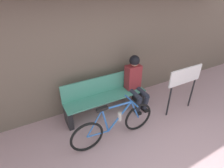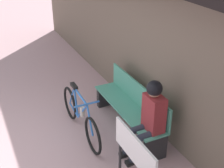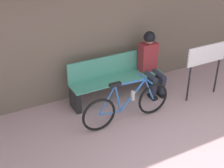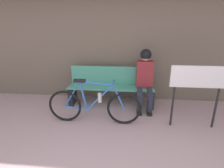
% 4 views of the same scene
% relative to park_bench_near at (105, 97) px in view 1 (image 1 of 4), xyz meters
% --- Properties ---
extents(storefront_wall, '(12.00, 0.56, 3.20)m').
position_rel_park_bench_near_xyz_m(storefront_wall, '(0.06, 0.42, 1.26)').
color(storefront_wall, '#756656').
rests_on(storefront_wall, ground_plane).
extents(park_bench_near, '(1.84, 0.42, 0.84)m').
position_rel_park_bench_near_xyz_m(park_bench_near, '(0.00, 0.00, 0.00)').
color(park_bench_near, '#51A88E').
rests_on(park_bench_near, ground_plane).
extents(bicycle, '(1.67, 0.40, 0.82)m').
position_rel_park_bench_near_xyz_m(bicycle, '(-0.22, -0.82, -0.06)').
color(bicycle, black).
rests_on(bicycle, ground_plane).
extents(person_seated, '(0.34, 0.61, 1.24)m').
position_rel_park_bench_near_xyz_m(person_seated, '(0.71, -0.11, 0.31)').
color(person_seated, '#2D3342').
rests_on(person_seated, ground_plane).
extents(signboard, '(0.88, 0.04, 1.08)m').
position_rel_park_bench_near_xyz_m(signboard, '(1.49, -0.79, 0.42)').
color(signboard, '#232326').
rests_on(signboard, ground_plane).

